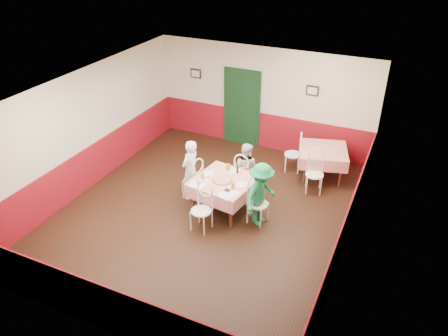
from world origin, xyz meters
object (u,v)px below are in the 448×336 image
at_px(pizza, 222,180).
at_px(glass_b, 233,186).
at_px(chair_second_a, 293,154).
at_px(diner_left, 190,170).
at_px(chair_left, 193,181).
at_px(wallet, 227,190).
at_px(chair_second_b, 314,175).
at_px(diner_right, 261,195).
at_px(main_table, 224,195).
at_px(glass_c, 228,167).
at_px(diner_far, 245,168).
at_px(beer_bottle, 237,169).
at_px(chair_right, 258,204).
at_px(chair_far, 244,175).
at_px(second_table, 322,163).
at_px(chair_near, 201,211).
at_px(glass_a, 203,177).

bearing_deg(pizza, glass_b, -31.43).
distance_m(chair_second_a, diner_left, 2.78).
bearing_deg(chair_left, wallet, 79.07).
bearing_deg(chair_second_b, diner_right, -129.03).
height_order(main_table, pizza, pizza).
xyz_separation_m(glass_c, diner_right, (0.98, -0.55, -0.13)).
bearing_deg(glass_c, chair_second_b, 33.50).
height_order(glass_c, diner_right, diner_right).
distance_m(diner_far, diner_right, 1.28).
bearing_deg(glass_c, diner_left, -160.52).
bearing_deg(diner_far, chair_second_a, -117.09).
distance_m(beer_bottle, diner_right, 0.91).
bearing_deg(chair_left, glass_b, 85.35).
distance_m(main_table, chair_right, 0.85).
bearing_deg(diner_left, chair_far, 133.80).
distance_m(second_table, diner_left, 3.31).
bearing_deg(chair_left, pizza, 91.53).
bearing_deg(pizza, glass_c, 98.77).
xyz_separation_m(chair_second_b, glass_c, (-1.69, -1.12, 0.38)).
bearing_deg(wallet, main_table, 132.18).
bearing_deg(main_table, diner_far, 81.49).
relative_size(chair_right, chair_near, 1.00).
bearing_deg(chair_right, main_table, 90.53).
relative_size(glass_b, diner_right, 0.10).
relative_size(glass_b, diner_left, 0.10).
relative_size(glass_c, diner_left, 0.10).
distance_m(pizza, diner_right, 0.91).
distance_m(chair_left, glass_c, 0.89).
bearing_deg(glass_b, glass_c, 121.23).
height_order(beer_bottle, diner_far, diner_far).
bearing_deg(chair_second_a, glass_a, -43.31).
xyz_separation_m(glass_b, wallet, (-0.08, -0.11, -0.06)).
xyz_separation_m(main_table, glass_a, (-0.42, -0.17, 0.45)).
relative_size(chair_right, chair_second_a, 1.00).
height_order(chair_second_a, diner_right, diner_right).
bearing_deg(wallet, diner_left, 164.89).
bearing_deg(second_table, glass_b, -116.89).
bearing_deg(second_table, chair_far, -135.62).
bearing_deg(chair_left, glass_c, 124.46).
relative_size(second_table, chair_second_a, 1.24).
xyz_separation_m(main_table, wallet, (0.24, -0.36, 0.40)).
height_order(diner_far, diner_right, diner_right).
bearing_deg(glass_c, glass_b, -58.77).
bearing_deg(glass_a, diner_left, 146.88).
bearing_deg(chair_far, chair_left, 39.10).
xyz_separation_m(chair_second_b, wallet, (-1.36, -1.90, 0.32)).
relative_size(main_table, second_table, 1.09).
distance_m(chair_left, chair_near, 1.20).
xyz_separation_m(wallet, diner_right, (0.65, 0.23, -0.07)).
distance_m(glass_b, wallet, 0.15).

